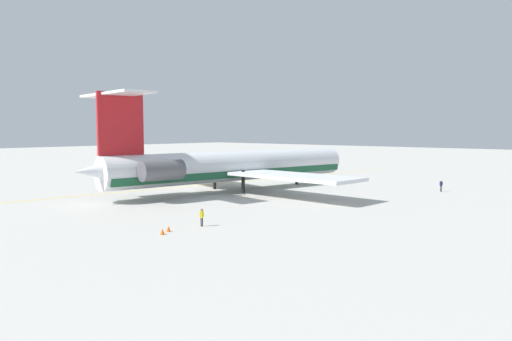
{
  "coord_description": "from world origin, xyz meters",
  "views": [
    {
      "loc": [
        55.65,
        62.55,
        9.08
      ],
      "look_at": [
        3.4,
        16.47,
        3.21
      ],
      "focal_mm": 34.4,
      "sensor_mm": 36.0,
      "label": 1
    }
  ],
  "objects_px": {
    "safety_cone_nose": "(169,229)",
    "ground_crew_portside": "(441,184)",
    "ground_crew_near_tail": "(202,215)",
    "safety_cone_wingtip": "(162,232)",
    "main_jetliner": "(229,166)",
    "ground_crew_near_nose": "(109,175)"
  },
  "relations": [
    {
      "from": "safety_cone_nose",
      "to": "ground_crew_portside",
      "type": "bearing_deg",
      "value": 170.33
    },
    {
      "from": "ground_crew_portside",
      "to": "safety_cone_nose",
      "type": "xyz_separation_m",
      "value": [
        44.12,
        -7.52,
        -0.84
      ]
    },
    {
      "from": "safety_cone_nose",
      "to": "safety_cone_wingtip",
      "type": "xyz_separation_m",
      "value": [
        1.13,
        0.58,
        0.0
      ]
    },
    {
      "from": "ground_crew_near_tail",
      "to": "ground_crew_portside",
      "type": "bearing_deg",
      "value": -81.14
    },
    {
      "from": "ground_crew_near_nose",
      "to": "ground_crew_portside",
      "type": "height_order",
      "value": "ground_crew_near_nose"
    },
    {
      "from": "ground_crew_portside",
      "to": "safety_cone_nose",
      "type": "height_order",
      "value": "ground_crew_portside"
    },
    {
      "from": "ground_crew_near_tail",
      "to": "safety_cone_nose",
      "type": "bearing_deg",
      "value": 101.95
    },
    {
      "from": "ground_crew_portside",
      "to": "safety_cone_wingtip",
      "type": "distance_m",
      "value": 45.79
    },
    {
      "from": "ground_crew_near_tail",
      "to": "safety_cone_wingtip",
      "type": "height_order",
      "value": "ground_crew_near_tail"
    },
    {
      "from": "ground_crew_near_nose",
      "to": "ground_crew_near_tail",
      "type": "relative_size",
      "value": 1.04
    },
    {
      "from": "ground_crew_near_tail",
      "to": "ground_crew_portside",
      "type": "distance_m",
      "value": 41.16
    },
    {
      "from": "ground_crew_near_nose",
      "to": "ground_crew_near_tail",
      "type": "height_order",
      "value": "ground_crew_near_nose"
    },
    {
      "from": "safety_cone_wingtip",
      "to": "ground_crew_near_tail",
      "type": "bearing_deg",
      "value": -178.18
    },
    {
      "from": "ground_crew_near_tail",
      "to": "safety_cone_nose",
      "type": "distance_m",
      "value": 3.7
    },
    {
      "from": "safety_cone_wingtip",
      "to": "ground_crew_near_nose",
      "type": "bearing_deg",
      "value": -116.65
    },
    {
      "from": "main_jetliner",
      "to": "ground_crew_portside",
      "type": "xyz_separation_m",
      "value": [
        -20.22,
        23.57,
        -2.62
      ]
    },
    {
      "from": "main_jetliner",
      "to": "ground_crew_portside",
      "type": "relative_size",
      "value": 26.73
    },
    {
      "from": "ground_crew_portside",
      "to": "safety_cone_wingtip",
      "type": "height_order",
      "value": "ground_crew_portside"
    },
    {
      "from": "ground_crew_near_nose",
      "to": "ground_crew_portside",
      "type": "xyz_separation_m",
      "value": [
        -23.87,
        49.55,
        -0.0
      ]
    },
    {
      "from": "main_jetliner",
      "to": "ground_crew_near_nose",
      "type": "bearing_deg",
      "value": 106.9
    },
    {
      "from": "ground_crew_near_nose",
      "to": "safety_cone_nose",
      "type": "distance_m",
      "value": 46.66
    },
    {
      "from": "main_jetliner",
      "to": "ground_crew_near_tail",
      "type": "distance_m",
      "value": 26.3
    }
  ]
}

